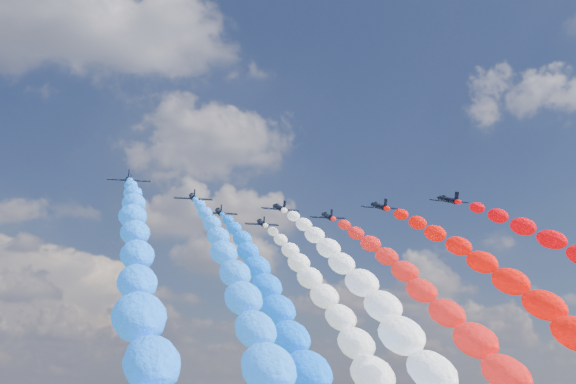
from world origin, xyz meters
name	(u,v)px	position (x,y,z in m)	size (l,w,h in m)	color
jet_0	(129,179)	(-32.65, -4.57, 100.49)	(7.78, 10.43, 2.30)	black
trail_0	(137,297)	(-32.65, -56.72, 72.06)	(5.98, 101.97, 59.82)	#1769FF
jet_1	(193,197)	(-19.49, 5.71, 100.49)	(7.78, 10.43, 2.30)	black
trail_1	(238,311)	(-19.49, -46.44, 72.06)	(5.98, 101.97, 59.82)	#1D71F5
jet_2	(219,212)	(-12.32, 16.58, 100.49)	(7.78, 10.43, 2.30)	black
trail_2	(274,320)	(-12.32, -35.57, 72.06)	(5.98, 101.97, 59.82)	blue
jet_3	(279,208)	(-0.38, 9.88, 100.49)	(7.78, 10.43, 2.30)	black
trail_3	(369,318)	(-0.38, -42.27, 72.06)	(5.98, 101.97, 59.82)	white
jet_4	(261,223)	(-1.04, 24.73, 100.49)	(7.78, 10.43, 2.30)	black
trail_4	(332,327)	(-1.04, -27.41, 72.06)	(5.98, 101.97, 59.82)	silver
jet_5	(327,216)	(11.86, 14.54, 100.49)	(7.78, 10.43, 2.30)	black
trail_5	(436,323)	(11.86, -37.61, 72.06)	(5.98, 101.97, 59.82)	red
jet_6	(379,206)	(19.79, 3.16, 100.49)	(7.78, 10.43, 2.30)	black
trail_6	(526,317)	(19.79, -48.98, 72.06)	(5.98, 101.97, 59.82)	red
jet_7	(448,200)	(31.53, -5.45, 100.49)	(7.78, 10.43, 2.30)	black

